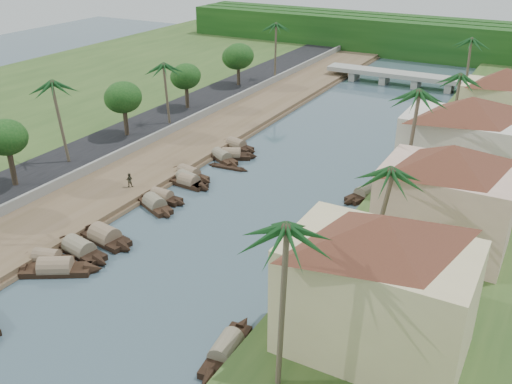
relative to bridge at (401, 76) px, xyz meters
The scene contains 41 objects.
ground 72.02m from the bridge, 90.00° to the right, with size 220.00×220.00×0.00m, color #3E535D.
left_bank 54.42m from the bridge, 107.10° to the right, with size 10.00×180.00×0.80m, color brown.
right_bank 55.37m from the bridge, 69.93° to the right, with size 16.00×180.00×1.20m, color #2E4B1E.
road 57.49m from the bridge, 115.23° to the right, with size 8.00×180.00×1.40m, color black.
retaining_wall 55.79m from the bridge, 111.23° to the right, with size 0.40×180.00×1.10m, color gray.
treeline 28.09m from the bridge, 90.00° to the left, with size 120.00×14.00×8.00m.
bridge is the anchor object (origin of this frame).
building_near 76.54m from the bridge, 75.61° to the right, with size 14.85×14.85×10.20m.
building_mid 61.51m from the bridge, 70.98° to the right, with size 14.11×14.11×9.70m.
building_far 48.15m from the bridge, 66.65° to the right, with size 15.59×15.59×10.20m.
building_distant 31.51m from the bridge, 50.21° to the right, with size 12.62×12.62×9.20m.
sampan_2 77.19m from the bridge, 96.30° to the right, with size 7.99×5.72×2.20m.
sampan_3 73.90m from the bridge, 97.02° to the right, with size 8.41×3.08×2.22m.
sampan_4 76.65m from the bridge, 97.80° to the right, with size 6.72×3.38×1.92m.
sampan_5 71.03m from the bridge, 96.88° to the right, with size 7.89×3.05×2.43m.
sampan_6 63.22m from the bridge, 97.90° to the right, with size 6.99×4.28×2.10m.
sampan_7 61.42m from the bridge, 98.62° to the right, with size 6.76×1.74×1.84m.
sampan_8 56.91m from the bridge, 98.97° to the right, with size 6.15×1.86×1.93m.
sampan_9 56.41m from the bridge, 99.46° to the right, with size 7.82×3.48×1.98m.
sampan_10 55.19m from the bridge, 100.60° to the right, with size 7.58×2.82×2.07m.
sampan_11 47.36m from the bridge, 100.76° to the right, with size 6.93×4.46×2.03m.
sampan_12 48.53m from the bridge, 101.51° to the right, with size 7.57×4.80×1.90m.
sampan_13 44.32m from the bridge, 103.19° to the right, with size 7.20×2.84×1.97m.
sampan_14 79.06m from the bridge, 82.77° to the right, with size 2.51×8.28×2.01m.
sampan_15 61.70m from the bridge, 81.14° to the right, with size 2.70×6.86×1.86m.
sampan_16 49.97m from the bridge, 78.14° to the right, with size 4.28×8.17×2.02m.
canoe_1 69.91m from the bridge, 96.84° to the right, with size 5.12×1.71×0.82m.
canoe_2 50.16m from the bridge, 98.60° to the right, with size 5.67×1.34×0.82m.
palm_0 82.28m from the bridge, 79.41° to the right, with size 3.20×3.20×12.93m.
palm_1 67.76m from the bridge, 76.22° to the right, with size 3.20×3.20×11.00m.
palm_2 55.75m from the bridge, 74.05° to the right, with size 3.20×3.20×13.83m.
palm_3 39.88m from the bridge, 65.62° to the right, with size 3.20×3.20×11.74m.
palm_5 65.11m from the bridge, 111.86° to the right, with size 3.20×3.20×11.20m.
palm_6 48.13m from the bridge, 117.61° to the right, with size 3.20×3.20×9.97m.
palm_7 23.07m from the bridge, 47.48° to the right, with size 3.20×3.20×12.51m.
palm_8 25.19m from the bridge, 151.02° to the right, with size 3.20×3.20×11.35m.
tree_2 71.93m from the bridge, 109.54° to the right, with size 4.53×4.53×7.39m.
tree_3 54.70m from the bridge, 116.13° to the right, with size 4.85×4.85×7.22m.
tree_4 42.34m from the bridge, 124.75° to the right, with size 4.46×4.46×6.76m.
tree_5 30.81m from the bridge, 141.98° to the right, with size 5.20×5.20×7.15m.
person_far 62.41m from the bridge, 102.43° to the right, with size 0.79×0.61×1.62m, color #353325.
Camera 1 is at (26.98, -33.01, 27.70)m, focal length 40.00 mm.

